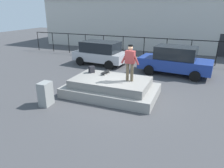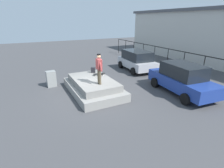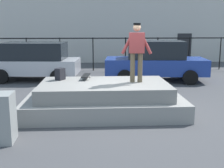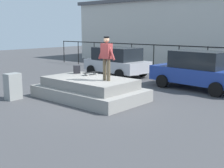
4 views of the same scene
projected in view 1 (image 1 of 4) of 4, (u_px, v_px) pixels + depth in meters
name	position (u px, v px, depth m)	size (l,w,h in m)	color
ground_plane	(120.00, 98.00, 10.07)	(60.00, 60.00, 0.00)	#424244
concrete_ledge	(111.00, 88.00, 10.31)	(4.52, 2.67, 0.87)	gray
skateboarder	(130.00, 61.00, 9.50)	(0.90, 0.27, 1.70)	brown
skateboard	(106.00, 72.00, 10.87)	(0.29, 0.79, 0.12)	black
backpack	(92.00, 69.00, 11.01)	(0.28, 0.20, 0.36)	black
car_silver_hatchback_near	(101.00, 52.00, 15.84)	(4.15, 2.46, 1.75)	#B7B7BC
car_blue_sedan_mid	(175.00, 60.00, 13.44)	(4.71, 2.43, 1.83)	navy
utility_box	(46.00, 94.00, 9.18)	(0.44, 0.60, 1.08)	gray
fence_row	(155.00, 45.00, 16.89)	(24.06, 0.06, 1.87)	black
warehouse_building	(170.00, 21.00, 23.27)	(27.79, 8.96, 5.40)	beige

